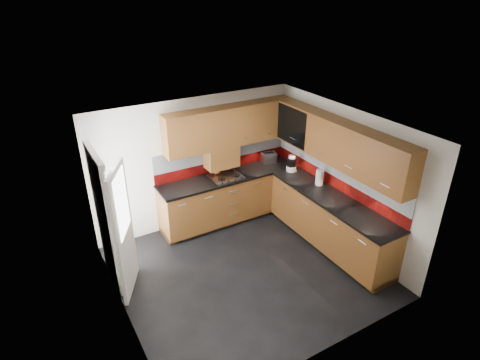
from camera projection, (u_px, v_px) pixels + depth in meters
room at (247, 188)px, 5.73m from camera, size 4.00×3.80×2.64m
base_cabinets at (276, 210)px, 7.24m from camera, size 2.70×3.20×0.95m
countertop at (277, 187)px, 7.00m from camera, size 2.72×3.22×0.04m
backsplash at (281, 165)px, 7.15m from camera, size 2.70×3.20×0.54m
upper_cabinets at (286, 134)px, 6.73m from camera, size 2.50×3.20×0.72m
extractor_hood at (221, 157)px, 7.29m from camera, size 0.60×0.33×0.40m
glass_cabinet at (298, 123)px, 7.15m from camera, size 0.32×0.80×0.66m
back_door at (113, 225)px, 5.71m from camera, size 0.42×1.19×2.04m
gas_hob at (226, 176)px, 7.31m from camera, size 0.57×0.50×0.04m
utensil_pot at (216, 169)px, 7.38m from camera, size 0.12×0.12×0.44m
toaster at (269, 158)px, 7.84m from camera, size 0.32×0.23×0.21m
food_processor at (291, 164)px, 7.48m from camera, size 0.18×0.18×0.31m
paper_towel at (319, 177)px, 6.98m from camera, size 0.18×0.18×0.28m
orange_cloth at (292, 170)px, 7.55m from camera, size 0.20×0.19×0.02m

